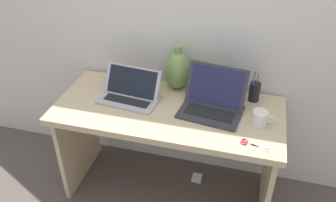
% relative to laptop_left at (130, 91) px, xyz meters
% --- Properties ---
extents(ground_plane, '(6.00, 6.00, 0.00)m').
position_rel_laptop_left_xyz_m(ground_plane, '(0.25, -0.04, -0.75)').
color(ground_plane, '#564C47').
extents(back_wall, '(4.40, 0.04, 2.40)m').
position_rel_laptop_left_xyz_m(back_wall, '(0.25, 0.30, 0.45)').
color(back_wall, silver).
rests_on(back_wall, ground).
extents(desk, '(1.36, 0.61, 0.70)m').
position_rel_laptop_left_xyz_m(desk, '(0.25, -0.04, -0.20)').
color(desk, '#D1B78C').
rests_on(desk, ground).
extents(laptop_left, '(0.38, 0.25, 0.19)m').
position_rel_laptop_left_xyz_m(laptop_left, '(0.00, 0.00, 0.00)').
color(laptop_left, '#B2B2B7').
rests_on(laptop_left, desk).
extents(laptop_right, '(0.38, 0.31, 0.25)m').
position_rel_laptop_left_xyz_m(laptop_right, '(0.51, 0.01, 0.02)').
color(laptop_right, '#333338').
rests_on(laptop_right, desk).
extents(green_vase, '(0.17, 0.17, 0.29)m').
position_rel_laptop_left_xyz_m(green_vase, '(0.25, 0.20, 0.08)').
color(green_vase, '#75934C').
rests_on(green_vase, desk).
extents(coffee_mug, '(0.12, 0.09, 0.09)m').
position_rel_laptop_left_xyz_m(coffee_mug, '(0.79, -0.07, -0.01)').
color(coffee_mug, white).
rests_on(coffee_mug, desk).
extents(pen_cup, '(0.07, 0.07, 0.19)m').
position_rel_laptop_left_xyz_m(pen_cup, '(0.74, 0.18, 0.01)').
color(pen_cup, black).
rests_on(pen_cup, desk).
extents(scissors, '(0.15, 0.08, 0.01)m').
position_rel_laptop_left_xyz_m(scissors, '(0.74, -0.25, -0.05)').
color(scissors, '#B7B7BC').
rests_on(scissors, desk).
extents(power_brick, '(0.07, 0.07, 0.03)m').
position_rel_laptop_left_xyz_m(power_brick, '(0.43, 0.10, -0.74)').
color(power_brick, white).
rests_on(power_brick, ground).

